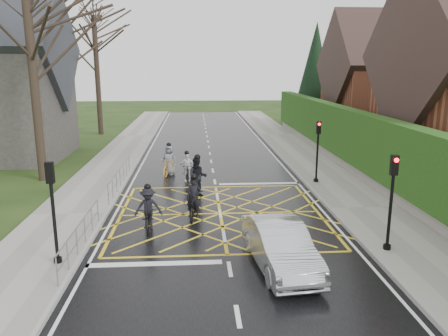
{
  "coord_description": "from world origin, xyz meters",
  "views": [
    {
      "loc": [
        -0.94,
        -16.82,
        5.85
      ],
      "look_at": [
        0.32,
        2.59,
        1.3
      ],
      "focal_mm": 35.0,
      "sensor_mm": 36.0,
      "label": 1
    }
  ],
  "objects": [
    {
      "name": "ground",
      "position": [
        0.0,
        0.0,
        0.0
      ],
      "size": [
        120.0,
        120.0,
        0.0
      ],
      "primitive_type": "plane",
      "color": "black",
      "rests_on": "ground"
    },
    {
      "name": "road",
      "position": [
        0.0,
        0.0,
        0.01
      ],
      "size": [
        9.0,
        80.0,
        0.01
      ],
      "primitive_type": "cube",
      "color": "black",
      "rests_on": "ground"
    },
    {
      "name": "sidewalk_right",
      "position": [
        6.0,
        0.0,
        0.07
      ],
      "size": [
        3.0,
        80.0,
        0.15
      ],
      "primitive_type": "cube",
      "color": "gray",
      "rests_on": "ground"
    },
    {
      "name": "sidewalk_left",
      "position": [
        -6.0,
        0.0,
        0.07
      ],
      "size": [
        3.0,
        80.0,
        0.15
      ],
      "primitive_type": "cube",
      "color": "gray",
      "rests_on": "ground"
    },
    {
      "name": "stone_wall",
      "position": [
        7.75,
        6.0,
        0.35
      ],
      "size": [
        0.5,
        38.0,
        0.7
      ],
      "primitive_type": "cube",
      "color": "slate",
      "rests_on": "ground"
    },
    {
      "name": "hedge",
      "position": [
        7.75,
        6.0,
        2.1
      ],
      "size": [
        0.9,
        38.0,
        2.8
      ],
      "primitive_type": "cube",
      "color": "#133B10",
      "rests_on": "stone_wall"
    },
    {
      "name": "house_far",
      "position": [
        14.75,
        18.0,
        4.36
      ],
      "size": [
        9.8,
        8.8,
        10.3
      ],
      "color": "brown",
      "rests_on": "ground"
    },
    {
      "name": "conifer",
      "position": [
        10.75,
        26.0,
        4.99
      ],
      "size": [
        4.6,
        4.6,
        10.0
      ],
      "color": "black",
      "rests_on": "ground"
    },
    {
      "name": "tree_near",
      "position": [
        -9.0,
        6.0,
        7.91
      ],
      "size": [
        9.24,
        9.24,
        11.44
      ],
      "color": "black",
      "rests_on": "ground"
    },
    {
      "name": "tree_mid",
      "position": [
        -10.0,
        14.0,
        8.63
      ],
      "size": [
        10.08,
        10.08,
        12.48
      ],
      "color": "black",
      "rests_on": "ground"
    },
    {
      "name": "tree_far",
      "position": [
        -9.3,
        22.0,
        7.19
      ],
      "size": [
        8.4,
        8.4,
        10.4
      ],
      "color": "black",
      "rests_on": "ground"
    },
    {
      "name": "railing_south",
      "position": [
        -4.65,
        -3.5,
        0.78
      ],
      "size": [
        0.05,
        5.04,
        1.03
      ],
      "color": "slate",
      "rests_on": "ground"
    },
    {
      "name": "railing_north",
      "position": [
        -4.65,
        4.0,
        0.79
      ],
      "size": [
        0.05,
        6.04,
        1.03
      ],
      "color": "slate",
      "rests_on": "ground"
    },
    {
      "name": "traffic_light_ne",
      "position": [
        5.1,
        4.2,
        1.66
      ],
      "size": [
        0.24,
        0.31,
        3.21
      ],
      "rotation": [
        0.0,
        0.0,
        3.14
      ],
      "color": "black",
      "rests_on": "ground"
    },
    {
      "name": "traffic_light_se",
      "position": [
        5.1,
        -4.2,
        1.66
      ],
      "size": [
        0.24,
        0.31,
        3.21
      ],
      "rotation": [
        0.0,
        0.0,
        3.14
      ],
      "color": "black",
      "rests_on": "ground"
    },
    {
      "name": "traffic_light_sw",
      "position": [
        -5.1,
        -4.5,
        1.66
      ],
      "size": [
        0.24,
        0.31,
        3.21
      ],
      "color": "black",
      "rests_on": "ground"
    },
    {
      "name": "cyclist_rear",
      "position": [
        -1.06,
        -0.47,
        0.58
      ],
      "size": [
        0.83,
        1.9,
        1.79
      ],
      "rotation": [
        0.0,
        0.0,
        -0.1
      ],
      "color": "black",
      "rests_on": "ground"
    },
    {
      "name": "cyclist_back",
      "position": [
        -0.89,
        2.5,
        0.75
      ],
      "size": [
        0.9,
        1.99,
        1.97
      ],
      "rotation": [
        0.0,
        0.0,
        -0.04
      ],
      "color": "black",
      "rests_on": "ground"
    },
    {
      "name": "cyclist_mid",
      "position": [
        -2.72,
        -1.53,
        0.63
      ],
      "size": [
        1.06,
        1.81,
        1.72
      ],
      "rotation": [
        0.0,
        0.0,
        0.09
      ],
      "color": "black",
      "rests_on": "ground"
    },
    {
      "name": "cyclist_front",
      "position": [
        -1.43,
        5.12,
        0.6
      ],
      "size": [
        0.91,
        1.67,
        1.64
      ],
      "rotation": [
        0.0,
        0.0,
        0.09
      ],
      "color": "black",
      "rests_on": "ground"
    },
    {
      "name": "cyclist_lead",
      "position": [
        -2.43,
        6.69,
        0.62
      ],
      "size": [
        1.08,
        1.95,
        1.79
      ],
      "rotation": [
        0.0,
        0.0,
        -0.25
      ],
      "color": "gold",
      "rests_on": "ground"
    },
    {
      "name": "car",
      "position": [
        1.5,
        -4.93,
        0.68
      ],
      "size": [
        1.9,
        4.27,
        1.36
      ],
      "primitive_type": "imported",
      "rotation": [
        0.0,
        0.0,
        0.11
      ],
      "color": "#B8BBC0",
      "rests_on": "ground"
    }
  ]
}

